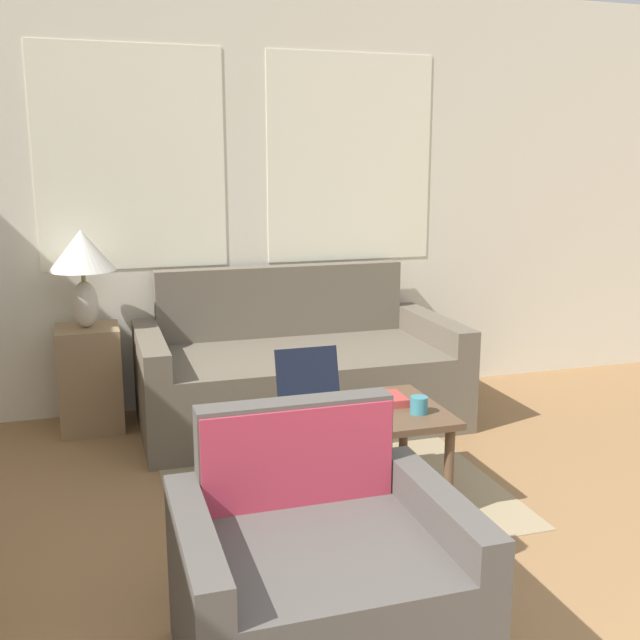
{
  "coord_description": "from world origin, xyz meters",
  "views": [
    {
      "loc": [
        -1.04,
        -0.51,
        1.55
      ],
      "look_at": [
        0.06,
        3.03,
        0.75
      ],
      "focal_mm": 42.0,
      "sensor_mm": 36.0,
      "label": 1
    }
  ],
  "objects_px": {
    "armchair": "(318,587)",
    "coffee_table": "(347,423)",
    "table_lamp": "(82,259)",
    "cup_navy": "(299,416)",
    "book_red": "(384,400)",
    "couch": "(296,376)",
    "cup_yellow": "(419,405)",
    "cup_white": "(352,413)",
    "laptop": "(313,394)"
  },
  "relations": [
    {
      "from": "cup_navy",
      "to": "book_red",
      "type": "height_order",
      "value": "cup_navy"
    },
    {
      "from": "coffee_table",
      "to": "cup_yellow",
      "type": "bearing_deg",
      "value": -21.38
    },
    {
      "from": "cup_yellow",
      "to": "book_red",
      "type": "xyz_separation_m",
      "value": [
        -0.1,
        0.17,
        -0.02
      ]
    },
    {
      "from": "couch",
      "to": "cup_white",
      "type": "distance_m",
      "value": 1.38
    },
    {
      "from": "armchair",
      "to": "cup_white",
      "type": "distance_m",
      "value": 0.96
    },
    {
      "from": "armchair",
      "to": "book_red",
      "type": "xyz_separation_m",
      "value": [
        0.64,
        1.05,
        0.21
      ]
    },
    {
      "from": "coffee_table",
      "to": "cup_navy",
      "type": "bearing_deg",
      "value": -153.49
    },
    {
      "from": "cup_navy",
      "to": "cup_yellow",
      "type": "xyz_separation_m",
      "value": [
        0.55,
        0.01,
        -0.01
      ]
    },
    {
      "from": "cup_yellow",
      "to": "book_red",
      "type": "distance_m",
      "value": 0.2
    },
    {
      "from": "cup_white",
      "to": "coffee_table",
      "type": "bearing_deg",
      "value": 76.77
    },
    {
      "from": "laptop",
      "to": "coffee_table",
      "type": "bearing_deg",
      "value": -43.32
    },
    {
      "from": "cup_yellow",
      "to": "cup_white",
      "type": "height_order",
      "value": "cup_white"
    },
    {
      "from": "armchair",
      "to": "coffee_table",
      "type": "bearing_deg",
      "value": 66.04
    },
    {
      "from": "coffee_table",
      "to": "laptop",
      "type": "distance_m",
      "value": 0.2
    },
    {
      "from": "coffee_table",
      "to": "cup_yellow",
      "type": "distance_m",
      "value": 0.33
    },
    {
      "from": "laptop",
      "to": "book_red",
      "type": "relative_size",
      "value": 1.51
    },
    {
      "from": "laptop",
      "to": "book_red",
      "type": "height_order",
      "value": "laptop"
    },
    {
      "from": "couch",
      "to": "coffee_table",
      "type": "relative_size",
      "value": 2.14
    },
    {
      "from": "cup_navy",
      "to": "cup_white",
      "type": "height_order",
      "value": "cup_white"
    },
    {
      "from": "armchair",
      "to": "cup_yellow",
      "type": "distance_m",
      "value": 1.17
    },
    {
      "from": "laptop",
      "to": "cup_yellow",
      "type": "distance_m",
      "value": 0.48
    },
    {
      "from": "table_lamp",
      "to": "cup_yellow",
      "type": "bearing_deg",
      "value": -47.61
    },
    {
      "from": "couch",
      "to": "armchair",
      "type": "height_order",
      "value": "couch"
    },
    {
      "from": "cup_white",
      "to": "cup_yellow",
      "type": "bearing_deg",
      "value": 8.13
    },
    {
      "from": "table_lamp",
      "to": "cup_yellow",
      "type": "height_order",
      "value": "table_lamp"
    },
    {
      "from": "cup_navy",
      "to": "cup_yellow",
      "type": "height_order",
      "value": "cup_navy"
    },
    {
      "from": "laptop",
      "to": "cup_navy",
      "type": "bearing_deg",
      "value": -118.94
    },
    {
      "from": "armchair",
      "to": "table_lamp",
      "type": "relative_size",
      "value": 1.53
    },
    {
      "from": "coffee_table",
      "to": "book_red",
      "type": "distance_m",
      "value": 0.22
    },
    {
      "from": "armchair",
      "to": "cup_navy",
      "type": "bearing_deg",
      "value": 78.05
    },
    {
      "from": "couch",
      "to": "armchair",
      "type": "distance_m",
      "value": 2.25
    },
    {
      "from": "table_lamp",
      "to": "couch",
      "type": "bearing_deg",
      "value": -9.95
    },
    {
      "from": "cup_yellow",
      "to": "book_red",
      "type": "bearing_deg",
      "value": 119.61
    },
    {
      "from": "table_lamp",
      "to": "laptop",
      "type": "relative_size",
      "value": 1.86
    },
    {
      "from": "couch",
      "to": "cup_white",
      "type": "xyz_separation_m",
      "value": [
        -0.13,
        -1.35,
        0.23
      ]
    },
    {
      "from": "table_lamp",
      "to": "coffee_table",
      "type": "bearing_deg",
      "value": -52.11
    },
    {
      "from": "armchair",
      "to": "coffee_table",
      "type": "xyz_separation_m",
      "value": [
        0.44,
        1.0,
        0.14
      ]
    },
    {
      "from": "cup_yellow",
      "to": "book_red",
      "type": "height_order",
      "value": "cup_yellow"
    },
    {
      "from": "cup_yellow",
      "to": "couch",
      "type": "bearing_deg",
      "value": 98.61
    },
    {
      "from": "couch",
      "to": "cup_navy",
      "type": "distance_m",
      "value": 1.39
    },
    {
      "from": "coffee_table",
      "to": "cup_white",
      "type": "distance_m",
      "value": 0.2
    },
    {
      "from": "cup_white",
      "to": "armchair",
      "type": "bearing_deg",
      "value": -115.87
    },
    {
      "from": "laptop",
      "to": "table_lamp",
      "type": "bearing_deg",
      "value": 126.97
    },
    {
      "from": "coffee_table",
      "to": "cup_white",
      "type": "relative_size",
      "value": 8.11
    },
    {
      "from": "coffee_table",
      "to": "laptop",
      "type": "bearing_deg",
      "value": 136.68
    },
    {
      "from": "coffee_table",
      "to": "table_lamp",
      "type": "bearing_deg",
      "value": 127.89
    },
    {
      "from": "armchair",
      "to": "cup_navy",
      "type": "relative_size",
      "value": 8.64
    },
    {
      "from": "cup_navy",
      "to": "couch",
      "type": "bearing_deg",
      "value": 74.96
    },
    {
      "from": "couch",
      "to": "table_lamp",
      "type": "bearing_deg",
      "value": 170.05
    },
    {
      "from": "cup_yellow",
      "to": "armchair",
      "type": "bearing_deg",
      "value": -129.86
    }
  ]
}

